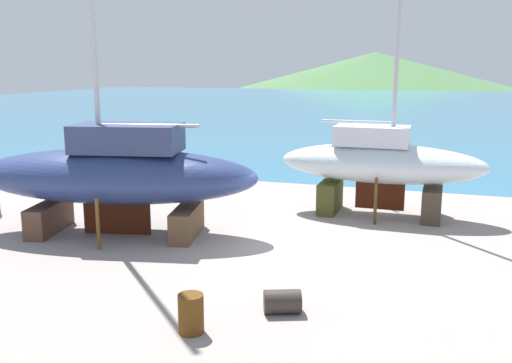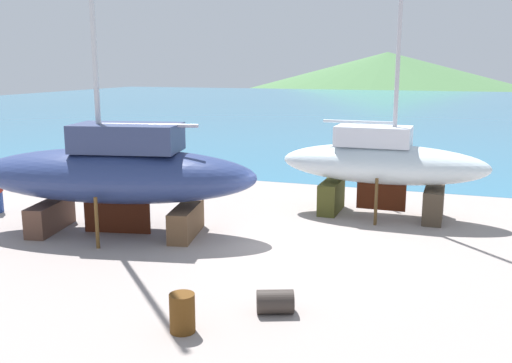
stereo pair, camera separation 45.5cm
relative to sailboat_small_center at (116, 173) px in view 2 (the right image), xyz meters
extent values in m
plane|color=gray|center=(6.05, -1.72, -2.14)|extent=(47.82, 47.82, 0.00)
cube|color=teal|center=(6.05, 64.25, -2.14)|extent=(154.73, 108.03, 0.01)
cone|color=#497444|center=(-9.32, 165.78, -2.14)|extent=(146.75, 146.75, 19.14)
cube|color=brown|center=(-2.47, -0.51, -1.63)|extent=(1.19, 2.61, 1.03)
cube|color=brown|center=(2.38, 0.49, -1.63)|extent=(1.19, 2.61, 1.03)
cylinder|color=brown|center=(0.31, -1.71, -1.30)|extent=(0.12, 0.12, 1.69)
cylinder|color=brown|center=(-0.39, 1.69, -1.30)|extent=(0.12, 0.12, 1.69)
ellipsoid|color=navy|center=(-0.04, -0.01, -0.08)|extent=(10.33, 5.08, 1.87)
cube|color=#42180A|center=(-0.04, -0.01, -1.68)|extent=(2.34, 0.56, 1.31)
cube|color=navy|center=(0.44, 0.09, 1.23)|extent=(3.87, 2.57, 0.94)
cylinder|color=silver|center=(1.17, 0.24, 1.66)|extent=(3.42, 0.82, 0.13)
cube|color=#473A2C|center=(10.36, 5.30, -1.53)|extent=(0.73, 2.02, 1.23)
cube|color=#42421A|center=(6.44, 5.36, -1.53)|extent=(0.73, 2.02, 1.23)
cylinder|color=#533420|center=(8.42, 6.72, -1.26)|extent=(0.12, 0.12, 1.76)
cylinder|color=#523B1E|center=(8.38, 3.95, -1.26)|extent=(0.12, 0.12, 1.76)
ellipsoid|color=silver|center=(8.40, 5.33, -0.08)|extent=(7.88, 2.63, 1.51)
cube|color=#481A0A|center=(8.40, 5.33, -1.37)|extent=(1.88, 0.11, 1.06)
cube|color=silver|center=(8.01, 5.34, 0.98)|extent=(2.85, 1.55, 0.76)
cylinder|color=silver|center=(7.42, 5.34, 1.50)|extent=(2.75, 0.15, 0.11)
cube|color=navy|center=(-6.07, 0.94, -1.73)|extent=(0.34, 0.39, 0.83)
cylinder|color=#322A26|center=(7.14, -4.51, -1.86)|extent=(1.02, 0.85, 0.57)
cylinder|color=#573412|center=(5.49, -6.10, -1.70)|extent=(0.58, 0.58, 0.88)
camera|label=1|loc=(10.41, -16.78, 3.66)|focal=40.01mm
camera|label=2|loc=(10.84, -16.63, 3.66)|focal=40.01mm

